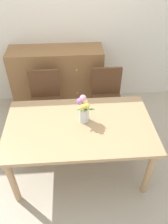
# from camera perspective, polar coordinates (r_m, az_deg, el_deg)

# --- Properties ---
(ground_plane) EXTENTS (12.00, 12.00, 0.00)m
(ground_plane) POSITION_cam_1_polar(r_m,az_deg,el_deg) (2.92, -1.06, -13.83)
(ground_plane) COLOR #B7AD99
(back_wall) EXTENTS (7.00, 0.10, 2.80)m
(back_wall) POSITION_cam_1_polar(r_m,az_deg,el_deg) (3.45, -3.05, 23.95)
(back_wall) COLOR silver
(back_wall) RESTS_ON ground_plane
(dining_table) EXTENTS (1.59, 0.94, 0.73)m
(dining_table) POSITION_cam_1_polar(r_m,az_deg,el_deg) (2.43, -1.24, -4.87)
(dining_table) COLOR tan
(dining_table) RESTS_ON ground_plane
(chair_left) EXTENTS (0.42, 0.42, 0.90)m
(chair_left) POSITION_cam_1_polar(r_m,az_deg,el_deg) (3.15, -10.04, 3.65)
(chair_left) COLOR brown
(chair_left) RESTS_ON ground_plane
(chair_right) EXTENTS (0.42, 0.42, 0.90)m
(chair_right) POSITION_cam_1_polar(r_m,az_deg,el_deg) (3.17, 5.92, 4.37)
(chair_right) COLOR brown
(chair_right) RESTS_ON ground_plane
(dresser) EXTENTS (1.40, 0.47, 1.00)m
(dresser) POSITION_cam_1_polar(r_m,az_deg,el_deg) (3.57, -6.87, 8.48)
(dresser) COLOR olive
(dresser) RESTS_ON ground_plane
(flower_vase) EXTENTS (0.21, 0.17, 0.31)m
(flower_vase) POSITION_cam_1_polar(r_m,az_deg,el_deg) (2.32, -0.08, 0.73)
(flower_vase) COLOR silver
(flower_vase) RESTS_ON dining_table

